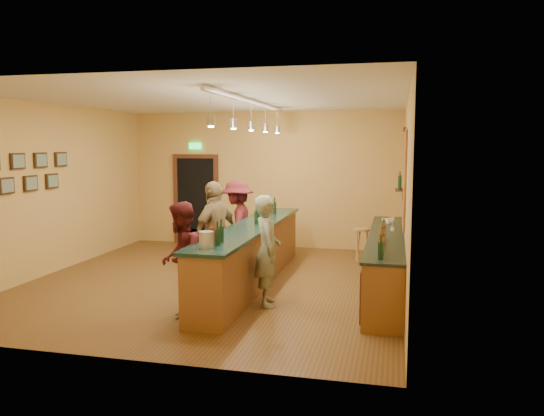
% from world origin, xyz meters
% --- Properties ---
extents(floor, '(7.00, 7.00, 0.00)m').
position_xyz_m(floor, '(0.00, 0.00, 0.00)').
color(floor, brown).
rests_on(floor, ground).
extents(ceiling, '(6.50, 7.00, 0.02)m').
position_xyz_m(ceiling, '(0.00, 0.00, 3.20)').
color(ceiling, silver).
rests_on(ceiling, wall_back).
extents(wall_back, '(6.50, 0.02, 3.20)m').
position_xyz_m(wall_back, '(0.00, 3.50, 1.60)').
color(wall_back, gold).
rests_on(wall_back, floor).
extents(wall_front, '(6.50, 0.02, 3.20)m').
position_xyz_m(wall_front, '(0.00, -3.50, 1.60)').
color(wall_front, gold).
rests_on(wall_front, floor).
extents(wall_left, '(0.02, 7.00, 3.20)m').
position_xyz_m(wall_left, '(-3.25, 0.00, 1.60)').
color(wall_left, gold).
rests_on(wall_left, floor).
extents(wall_right, '(0.02, 7.00, 3.20)m').
position_xyz_m(wall_right, '(3.25, 0.00, 1.60)').
color(wall_right, gold).
rests_on(wall_right, floor).
extents(doorway, '(1.15, 0.09, 2.48)m').
position_xyz_m(doorway, '(-1.70, 3.47, 1.13)').
color(doorway, black).
rests_on(doorway, wall_back).
extents(tapestry, '(0.03, 1.40, 1.60)m').
position_xyz_m(tapestry, '(3.23, 0.40, 1.85)').
color(tapestry, '#A43520').
rests_on(tapestry, wall_right).
extents(bottle_shelf, '(0.17, 0.55, 0.54)m').
position_xyz_m(bottle_shelf, '(3.17, 1.90, 1.67)').
color(bottle_shelf, '#4A2516').
rests_on(bottle_shelf, wall_right).
extents(picture_grid, '(0.06, 2.20, 0.70)m').
position_xyz_m(picture_grid, '(-3.21, -0.75, 1.95)').
color(picture_grid, '#382111').
rests_on(picture_grid, wall_left).
extents(back_counter, '(0.60, 4.55, 1.27)m').
position_xyz_m(back_counter, '(2.97, 0.18, 0.49)').
color(back_counter, brown).
rests_on(back_counter, floor).
extents(tasting_bar, '(0.73, 5.10, 1.38)m').
position_xyz_m(tasting_bar, '(0.68, -0.00, 0.61)').
color(tasting_bar, brown).
rests_on(tasting_bar, floor).
extents(pendant_track, '(0.11, 4.60, 0.50)m').
position_xyz_m(pendant_track, '(0.68, -0.00, 2.98)').
color(pendant_track, silver).
rests_on(pendant_track, ceiling).
extents(bartender, '(0.57, 0.71, 1.68)m').
position_xyz_m(bartender, '(1.23, -1.10, 0.84)').
color(bartender, gray).
rests_on(bartender, floor).
extents(customer_a, '(0.77, 0.90, 1.62)m').
position_xyz_m(customer_a, '(0.13, -1.80, 0.81)').
color(customer_a, '#59191E').
rests_on(customer_a, floor).
extents(customer_b, '(0.80, 1.16, 1.82)m').
position_xyz_m(customer_b, '(0.13, -0.31, 0.91)').
color(customer_b, '#997A51').
rests_on(customer_b, floor).
extents(customer_c, '(0.75, 1.18, 1.74)m').
position_xyz_m(customer_c, '(0.05, 1.22, 0.87)').
color(customer_c, '#59191E').
rests_on(customer_c, floor).
extents(bar_stool, '(0.35, 0.35, 0.71)m').
position_xyz_m(bar_stool, '(2.42, 2.20, 0.57)').
color(bar_stool, '#A5834A').
rests_on(bar_stool, floor).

